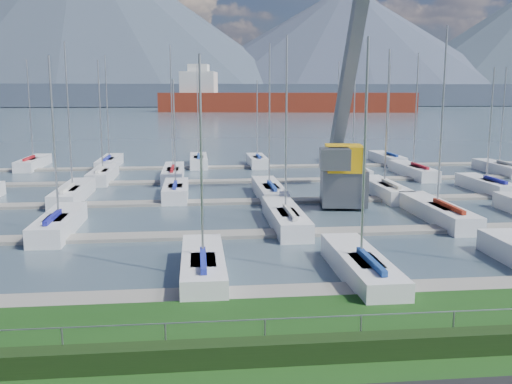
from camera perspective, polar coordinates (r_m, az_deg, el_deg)
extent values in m
cube|color=#445764|center=(276.37, -5.48, 8.24)|extent=(800.00, 540.00, 0.20)
cube|color=black|center=(17.84, 4.36, -15.46)|extent=(80.00, 0.70, 0.70)
cylinder|color=gray|center=(17.85, 4.16, -12.45)|extent=(80.00, 0.04, 0.04)
cube|color=#3F495C|center=(346.25, -5.63, 9.65)|extent=(900.00, 80.00, 12.00)
cone|color=#3C4757|center=(426.17, -17.12, 16.27)|extent=(340.00, 340.00, 115.00)
cone|color=#3F485C|center=(442.30, 9.06, 14.38)|extent=(300.00, 300.00, 85.00)
cube|color=slate|center=(23.89, 1.54, -10.15)|extent=(90.00, 1.60, 0.25)
cube|color=slate|center=(33.40, -0.72, -4.26)|extent=(90.00, 1.60, 0.25)
cube|color=slate|center=(43.13, -1.96, -0.99)|extent=(90.00, 1.60, 0.25)
cube|color=slate|center=(52.96, -2.74, 1.07)|extent=(90.00, 1.60, 0.25)
cube|color=slate|center=(62.84, -3.27, 2.48)|extent=(90.00, 1.60, 0.25)
cube|color=#595B61|center=(41.80, 8.74, 0.52)|extent=(3.66, 3.66, 2.60)
cube|color=#EBAA0D|center=(41.51, 8.82, 3.38)|extent=(3.10, 3.76, 1.80)
cube|color=#5A5D62|center=(46.25, 9.89, 15.19)|extent=(1.21, 11.23, 19.89)
cube|color=#5A5D62|center=(39.27, 7.87, 3.32)|extent=(2.32, 2.48, 1.40)
cube|color=maroon|center=(238.63, 3.06, 8.69)|extent=(105.22, 33.65, 10.00)
cube|color=silver|center=(241.14, -5.72, 10.45)|extent=(15.98, 15.98, 12.00)
cube|color=silver|center=(241.30, -5.75, 12.11)|extent=(9.13, 9.13, 4.00)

